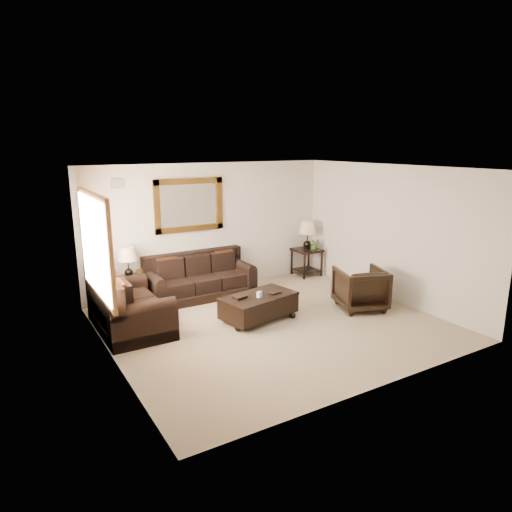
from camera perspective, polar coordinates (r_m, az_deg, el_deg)
room at (r=7.70m, az=2.25°, el=0.84°), size 5.51×5.01×2.71m
window at (r=7.47m, az=-19.36°, el=1.23°), size 0.07×1.96×1.66m
mirror at (r=9.55m, az=-8.34°, el=6.30°), size 1.50×0.06×1.10m
air_vent at (r=9.06m, az=-16.88°, el=8.64°), size 0.25×0.02×0.18m
sofa at (r=9.51m, az=-7.09°, el=-3.11°), size 2.18×0.94×0.89m
loveseat at (r=8.07m, az=-15.93°, el=-6.35°), size 1.06×1.79×1.01m
end_table_left at (r=9.06m, az=-15.65°, el=-1.47°), size 0.53×0.53×1.18m
end_table_right at (r=10.86m, az=6.42°, el=1.94°), size 0.59×0.59×1.31m
coffee_table at (r=8.21m, az=0.34°, el=-6.06°), size 1.47×0.98×0.57m
armchair at (r=8.92m, az=12.93°, el=-3.73°), size 1.07×1.04×0.88m
potted_plant at (r=10.88m, az=7.29°, el=1.41°), size 0.26×0.29×0.21m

